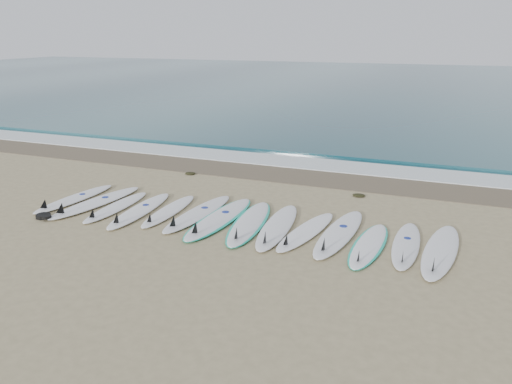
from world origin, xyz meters
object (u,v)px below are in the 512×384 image
(surfboard_0, at_px, (73,199))
(leash_coil, at_px, (44,216))
(surfboard_13, at_px, (440,251))
(surfboard_7, at_px, (249,223))

(surfboard_0, distance_m, leash_coil, 1.22)
(surfboard_0, relative_size, surfboard_13, 0.90)
(leash_coil, bearing_deg, surfboard_13, 8.20)
(surfboard_7, bearing_deg, leash_coil, -171.15)
(surfboard_0, xyz_separation_m, leash_coil, (0.23, -1.19, -0.01))
(surfboard_0, distance_m, surfboard_7, 4.62)
(surfboard_13, relative_size, leash_coil, 6.14)
(surfboard_7, relative_size, surfboard_13, 1.00)
(surfboard_0, bearing_deg, surfboard_13, 5.16)
(surfboard_7, relative_size, leash_coil, 6.14)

